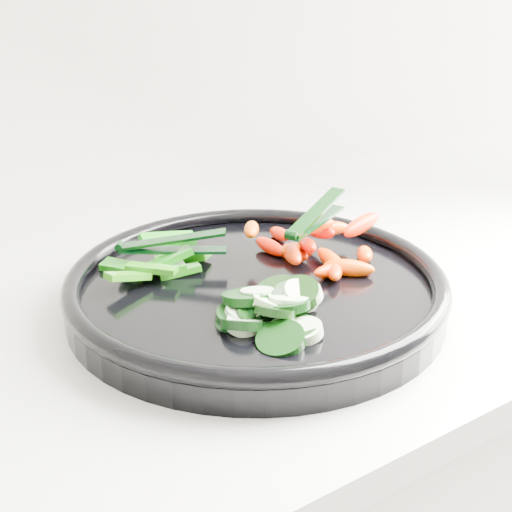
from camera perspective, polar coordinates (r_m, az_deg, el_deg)
veggie_tray at (r=0.70m, az=0.00°, el=-2.60°), size 0.41×0.41×0.04m
cucumber_pile at (r=0.63m, az=0.93°, el=-4.37°), size 0.11×0.13×0.04m
carrot_pile at (r=0.75m, az=4.86°, el=0.80°), size 0.15×0.16×0.06m
pepper_pile at (r=0.74m, az=-7.74°, el=-0.44°), size 0.13×0.10×0.03m
tong_carrot at (r=0.73m, az=4.72°, el=3.07°), size 0.11×0.06×0.02m
tong_pepper at (r=0.73m, az=-6.97°, el=0.89°), size 0.10×0.08×0.02m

